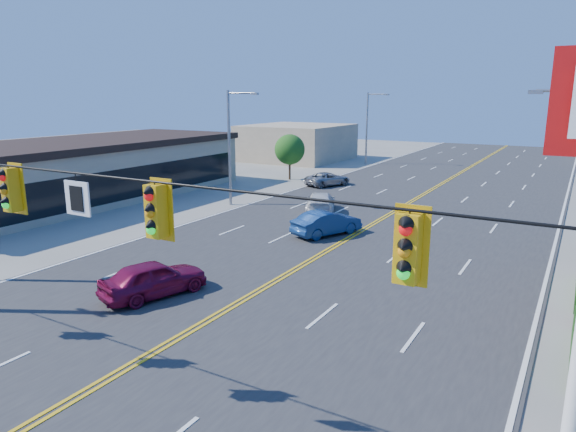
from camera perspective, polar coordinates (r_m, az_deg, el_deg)
The scene contains 12 objects.
ground at distance 14.87m, azimuth -23.43°, elevation -18.79°, with size 160.00×160.00×0.00m, color gray.
road at distance 30.10m, azimuth 8.43°, elevation -1.54°, with size 20.00×120.00×0.06m, color #2D2D30.
signal_span at distance 13.16m, azimuth -25.67°, elevation -0.08°, with size 24.32×0.34×9.00m.
strip_mall at distance 41.51m, azimuth -22.22°, elevation 4.80°, with size 10.40×26.40×4.40m.
streetlight_sw at distance 36.28m, azimuth -6.29°, elevation 8.22°, with size 2.55×0.25×8.00m.
streetlight_nw at distance 59.22m, azimuth 8.95°, elevation 10.04°, with size 2.55×0.25×8.00m.
tree_west at distance 47.67m, azimuth 0.19°, elevation 7.39°, with size 2.80×2.80×4.20m.
bld_west_far at distance 63.30m, azimuth 1.01°, elevation 8.20°, with size 11.00×12.00×4.20m, color tan.
car_magenta at distance 20.58m, azimuth -14.68°, elevation -6.86°, with size 1.66×4.13×1.41m, color maroon.
car_blue at distance 28.58m, azimuth 4.32°, elevation -0.88°, with size 1.44×4.12×1.36m, color navy.
car_white at distance 34.27m, azimuth 3.64°, elevation 1.45°, with size 1.82×4.49×1.30m, color silver.
car_silver at distance 44.47m, azimuth 4.43°, elevation 4.06°, with size 1.92×4.16×1.16m, color gray.
Camera 1 is at (10.59, -7.14, 7.61)m, focal length 32.00 mm.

